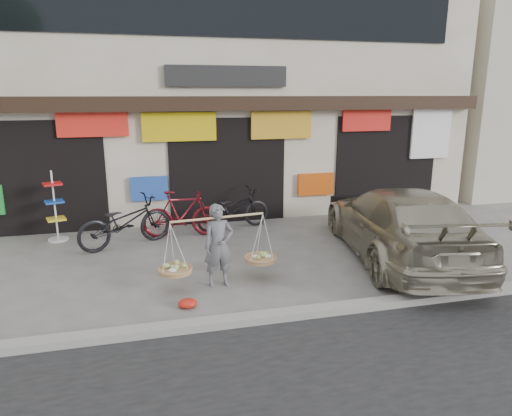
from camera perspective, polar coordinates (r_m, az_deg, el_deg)
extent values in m
plane|color=slate|center=(8.87, 0.76, -7.65)|extent=(70.00, 70.00, 0.00)
cube|color=gray|center=(7.10, 4.96, -12.99)|extent=(70.00, 0.25, 0.12)
cube|color=beige|center=(14.62, -5.89, 14.89)|extent=(14.00, 6.00, 7.00)
cube|color=black|center=(11.79, -3.83, 23.43)|extent=(12.00, 0.06, 1.20)
cube|color=black|center=(11.51, -3.53, 12.91)|extent=(14.00, 0.35, 0.35)
cube|color=black|center=(12.12, -25.23, 3.57)|extent=(3.00, 0.60, 2.70)
cube|color=black|center=(12.06, -3.76, 4.85)|extent=(3.00, 0.60, 2.70)
cube|color=black|center=(13.58, 15.35, 5.42)|extent=(3.00, 0.60, 2.70)
cube|color=red|center=(11.46, -19.74, 9.87)|extent=(1.60, 0.08, 0.60)
cube|color=#E1BC0E|center=(11.45, -9.56, 9.98)|extent=(1.80, 0.08, 0.70)
cube|color=gold|center=(11.94, 3.18, 10.32)|extent=(1.60, 0.08, 0.70)
cube|color=red|center=(12.84, 13.66, 10.66)|extent=(1.40, 0.08, 0.60)
cube|color=white|center=(13.90, 20.99, 8.72)|extent=(1.20, 0.08, 1.40)
cube|color=#2751B4|center=(11.61, -13.19, 2.38)|extent=(0.90, 0.08, 0.60)
cube|color=#D04F10|center=(12.47, 7.48, 2.97)|extent=(1.00, 0.08, 0.60)
cube|color=#252525|center=(11.58, -3.65, 16.13)|extent=(3.00, 0.08, 0.50)
imported|color=slate|center=(7.94, -4.69, -4.70)|extent=(0.57, 0.41, 1.47)
cylinder|color=tan|center=(7.80, -4.77, -1.21)|extent=(1.64, 0.24, 0.04)
cylinder|color=#A77F4F|center=(7.90, -10.08, -7.71)|extent=(0.56, 0.56, 0.07)
ellipsoid|color=#A5BF66|center=(7.88, -10.10, -7.31)|extent=(0.39, 0.39, 0.10)
cylinder|color=#A77F4F|center=(8.30, 0.52, -6.41)|extent=(0.56, 0.56, 0.07)
ellipsoid|color=#A5BF66|center=(8.28, 0.52, -6.02)|extent=(0.39, 0.39, 0.10)
imported|color=black|center=(10.40, -16.06, -1.68)|extent=(2.23, 1.52, 1.11)
imported|color=#5D1017|center=(10.80, -9.20, -0.72)|extent=(1.88, 0.63, 1.11)
imported|color=black|center=(11.30, -2.87, -0.13)|extent=(2.05, 1.14, 1.02)
imported|color=#A89F87|center=(9.72, 17.48, -1.81)|extent=(2.86, 5.31, 1.46)
cube|color=black|center=(11.94, 13.27, 0.48)|extent=(1.69, 0.38, 0.45)
cube|color=silver|center=(12.02, 13.15, 0.09)|extent=(0.45, 0.10, 0.12)
cylinder|color=silver|center=(11.49, -23.46, -3.61)|extent=(0.45, 0.45, 0.04)
cylinder|color=silver|center=(11.29, -23.86, 0.24)|extent=(0.04, 0.04, 1.63)
cube|color=yellow|center=(11.36, -23.70, -1.26)|extent=(0.48, 0.48, 0.04)
cube|color=#194CB2|center=(11.26, -23.91, 0.74)|extent=(0.48, 0.48, 0.04)
cube|color=red|center=(11.19, -24.11, 2.77)|extent=(0.48, 0.48, 0.04)
ellipsoid|color=red|center=(7.44, -8.55, -11.70)|extent=(0.31, 0.25, 0.14)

